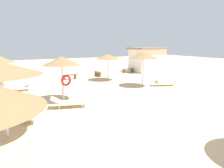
# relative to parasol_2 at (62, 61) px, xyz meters

# --- Properties ---
(ground_plane) EXTENTS (80.00, 80.00, 0.00)m
(ground_plane) POSITION_rel_parasol_2_xyz_m (2.26, -5.16, -2.41)
(ground_plane) COLOR #DBBA8C
(parasol_2) EXTENTS (2.28, 2.28, 2.72)m
(parasol_2) POSITION_rel_parasol_2_xyz_m (0.00, 0.00, 0.00)
(parasol_2) COLOR silver
(parasol_2) RESTS_ON ground
(parasol_3) EXTENTS (2.26, 2.26, 2.86)m
(parasol_3) POSITION_rel_parasol_2_xyz_m (6.90, 1.12, 0.15)
(parasol_3) COLOR silver
(parasol_3) RESTS_ON ground
(parasol_6) EXTENTS (2.87, 2.87, 2.84)m
(parasol_6) POSITION_rel_parasol_2_xyz_m (-3.18, -3.99, 0.18)
(parasol_6) COLOR silver
(parasol_6) RESTS_ON ground
(parasol_8) EXTENTS (2.41, 2.41, 2.49)m
(parasol_8) POSITION_rel_parasol_2_xyz_m (5.64, 4.98, -0.17)
(parasol_8) COLOR silver
(parasol_8) RESTS_ON ground
(lounger_2) EXTENTS (2.01, 1.14, 0.64)m
(lounger_2) POSITION_rel_parasol_2_xyz_m (-0.15, -1.56, -2.10)
(lounger_2) COLOR silver
(lounger_2) RESTS_ON ground
(lounger_3) EXTENTS (1.98, 1.30, 0.75)m
(lounger_3) POSITION_rel_parasol_2_xyz_m (8.50, 0.41, -2.09)
(lounger_3) COLOR silver
(lounger_3) RESTS_ON ground
(lounger_4) EXTENTS (2.01, 1.12, 0.65)m
(lounger_4) POSITION_rel_parasol_2_xyz_m (-2.31, 4.09, -2.10)
(lounger_4) COLOR silver
(lounger_4) RESTS_ON ground
(lounger_6) EXTENTS (1.03, 1.99, 0.70)m
(lounger_6) POSITION_rel_parasol_2_xyz_m (-2.28, -2.54, -2.10)
(lounger_6) COLOR silver
(lounger_6) RESTS_ON ground
(bench_0) EXTENTS (1.52, 0.49, 0.49)m
(bench_0) POSITION_rel_parasol_2_xyz_m (10.07, 8.35, -2.07)
(bench_0) COLOR brown
(bench_0) RESTS_ON ground
(bench_1) EXTENTS (1.51, 0.42, 0.49)m
(bench_1) POSITION_rel_parasol_2_xyz_m (2.50, 7.06, -2.07)
(bench_1) COLOR brown
(bench_1) RESTS_ON ground
(bench_2) EXTENTS (0.62, 1.54, 0.49)m
(bench_2) POSITION_rel_parasol_2_xyz_m (5.78, 7.70, -2.07)
(bench_2) COLOR brown
(bench_2) RESTS_ON ground
(beach_cabana) EXTENTS (4.07, 3.30, 2.98)m
(beach_cabana) POSITION_rel_parasol_2_xyz_m (12.70, 8.08, -0.90)
(beach_cabana) COLOR white
(beach_cabana) RESTS_ON ground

